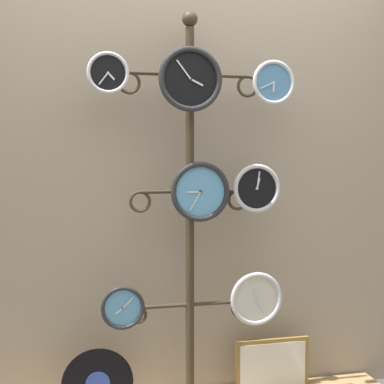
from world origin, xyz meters
The scene contains 11 objects.
shop_wall centered at (0.00, 0.57, 1.40)m, with size 4.40×0.04×2.80m.
display_stand centered at (0.00, 0.41, 0.75)m, with size 0.73×0.41×2.08m.
clock_top_left centered at (-0.42, 0.32, 1.74)m, with size 0.20×0.04×0.20m.
clock_top_center centered at (-0.02, 0.29, 1.72)m, with size 0.32×0.04×0.32m.
clock_top_right centered at (0.42, 0.33, 1.73)m, with size 0.23×0.04×0.23m.
clock_middle_center centered at (0.03, 0.33, 1.17)m, with size 0.30×0.04×0.30m.
clock_middle_right centered at (0.33, 0.33, 1.18)m, with size 0.25×0.04×0.25m.
clock_bottom_left centered at (-0.36, 0.32, 0.61)m, with size 0.22×0.04×0.22m.
clock_bottom_right centered at (0.33, 0.32, 0.61)m, with size 0.28×0.04×0.28m.
vinyl_record centered at (-0.48, 0.32, 0.24)m, with size 0.35×0.01×0.35m.
picture_frame centered at (0.46, 0.41, 0.21)m, with size 0.42×0.02×0.30m.
Camera 1 is at (-0.60, -2.27, 1.36)m, focal length 50.00 mm.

